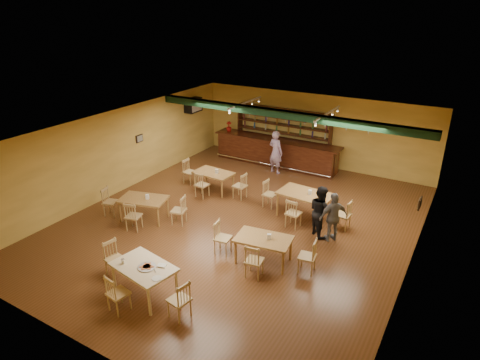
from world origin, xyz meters
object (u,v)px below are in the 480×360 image
Objects in this scene: dining_table_d at (263,250)px; patron_bar at (276,152)px; near_table at (145,280)px; patron_right_a at (321,211)px; bar_counter at (276,152)px; dining_table_a at (214,181)px; dining_table_b at (305,205)px; dining_table_c at (144,209)px.

patron_bar is (-2.51, 5.88, 0.52)m from dining_table_d.
near_table is 0.95× the size of patron_right_a.
bar_counter reaches higher than dining_table_a.
near_table is 5.36m from patron_right_a.
dining_table_b is 1.16× the size of dining_table_d.
dining_table_b is at bearing -5.41° from patron_right_a.
bar_counter is 4.76m from dining_table_b.
dining_table_a is 3.68m from dining_table_b.
dining_table_d is at bearing 109.42° from patron_right_a.
patron_right_a is at bearing 71.49° from near_table.
patron_right_a is (4.47, -1.07, 0.42)m from dining_table_a.
patron_bar reaches higher than patron_right_a.
dining_table_b is 0.96× the size of patron_bar.
bar_counter is at bearing 105.35° from dining_table_d.
patron_right_a is (3.28, -3.77, -0.10)m from patron_bar.
patron_right_a is (2.55, 4.70, 0.38)m from near_table.
patron_right_a is at bearing 145.78° from patron_bar.
near_table is at bearing -63.00° from dining_table_c.
bar_counter is at bearing 131.59° from dining_table_b.
bar_counter is at bearing 81.34° from dining_table_a.
patron_bar is at bearing -64.66° from bar_counter.
patron_bar reaches higher than dining_table_a.
patron_right_a is at bearing -51.36° from bar_counter.
near_table reaches higher than dining_table_a.
dining_table_d is at bearing -36.65° from dining_table_a.
dining_table_c is at bearing -143.58° from dining_table_b.
dining_table_d is 0.98× the size of near_table.
patron_bar reaches higher than dining_table_b.
bar_counter reaches higher than dining_table_d.
dining_table_b is at bearing 82.47° from dining_table_d.
dining_table_b reaches higher than dining_table_a.
patron_right_a reaches higher than dining_table_c.
near_table is at bearing -103.15° from dining_table_b.
dining_table_a is at bearing -102.71° from bar_counter.
dining_table_d is (4.36, -0.21, -0.00)m from dining_table_c.
patron_bar reaches higher than dining_table_d.
dining_table_a is at bearing 118.32° from near_table.
bar_counter reaches higher than near_table.
dining_table_b is 2.91m from dining_table_d.
patron_bar reaches higher than bar_counter.
near_table is 0.84× the size of patron_bar.
patron_bar is at bearing 104.87° from near_table.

